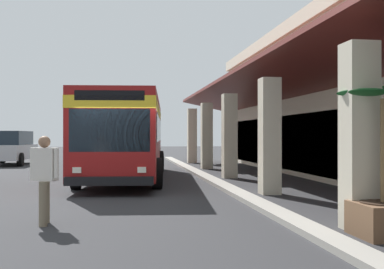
% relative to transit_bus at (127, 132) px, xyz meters
% --- Properties ---
extents(ground, '(120.00, 120.00, 0.00)m').
position_rel_transit_bus_xyz_m(ground, '(4.77, 7.80, -1.85)').
color(ground, '#2D2D30').
extents(curb_strip, '(37.96, 0.50, 0.12)m').
position_rel_transit_bus_xyz_m(curb_strip, '(2.89, 3.13, -1.79)').
color(curb_strip, '#9E998E').
rests_on(curb_strip, ground).
extents(transit_bus, '(11.39, 3.54, 3.34)m').
position_rel_transit_bus_xyz_m(transit_bus, '(0.00, 0.00, 0.00)').
color(transit_bus, maroon).
rests_on(transit_bus, ground).
extents(parked_suv_silver, '(4.90, 2.38, 1.97)m').
position_rel_transit_bus_xyz_m(parked_suv_silver, '(-9.97, -6.65, -0.84)').
color(parked_suv_silver, '#B2B5BA').
rests_on(parked_suv_silver, ground).
extents(pedestrian, '(0.53, 0.58, 1.70)m').
position_rel_transit_bus_xyz_m(pedestrian, '(9.47, -1.60, -0.90)').
color(pedestrian, '#726651').
rests_on(pedestrian, ground).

